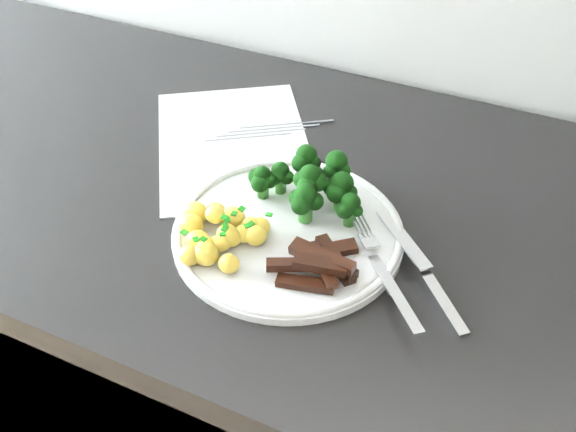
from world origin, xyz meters
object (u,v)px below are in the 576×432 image
object	(u,v)px
recipe_paper	(234,143)
potatoes	(220,232)
fork	(385,274)
knife	(431,283)
broccoli	(312,182)
beef_strips	(322,263)
plate	(288,231)
counter	(260,389)

from	to	relation	value
recipe_paper	potatoes	distance (m)	0.20
fork	knife	size ratio (longest dim) A/B	1.01
broccoli	recipe_paper	bearing A→B (deg)	151.00
recipe_paper	broccoli	xyz separation A→B (m)	(0.15, -0.08, 0.04)
broccoli	beef_strips	size ratio (longest dim) A/B	1.55
plate	broccoli	size ratio (longest dim) A/B	1.81
counter	potatoes	size ratio (longest dim) A/B	22.28
fork	counter	bearing A→B (deg)	154.86
potatoes	knife	distance (m)	0.23
recipe_paper	fork	world-z (taller)	fork
recipe_paper	plate	distance (m)	0.20
plate	beef_strips	world-z (taller)	beef_strips
plate	broccoli	xyz separation A→B (m)	(0.01, 0.05, 0.04)
plate	fork	world-z (taller)	fork
beef_strips	counter	bearing A→B (deg)	141.89
counter	potatoes	bearing A→B (deg)	-78.16
plate	beef_strips	bearing A→B (deg)	-36.11
beef_strips	knife	xyz separation A→B (m)	(0.11, 0.03, -0.01)
recipe_paper	beef_strips	bearing A→B (deg)	-41.39
plate	counter	bearing A→B (deg)	140.60
potatoes	knife	size ratio (longest dim) A/B	0.75
plate	fork	xyz separation A→B (m)	(0.12, -0.03, 0.01)
counter	plate	size ratio (longest dim) A/B	9.27
plate	knife	size ratio (longest dim) A/B	1.81
fork	knife	world-z (taller)	fork
potatoes	fork	xyz separation A→B (m)	(0.19, 0.02, -0.00)
plate	knife	distance (m)	0.17
recipe_paper	fork	distance (m)	0.31
counter	plate	bearing A→B (deg)	-39.40
recipe_paper	counter	bearing A→B (deg)	-48.44
beef_strips	knife	bearing A→B (deg)	15.85
counter	fork	distance (m)	0.53
plate	potatoes	xyz separation A→B (m)	(-0.06, -0.05, 0.01)
counter	broccoli	xyz separation A→B (m)	(0.09, -0.02, 0.50)
counter	beef_strips	bearing A→B (deg)	-38.11
broccoli	potatoes	world-z (taller)	broccoli
plate	knife	bearing A→B (deg)	-3.90
counter	recipe_paper	size ratio (longest dim) A/B	7.05
plate	beef_strips	distance (m)	0.07
recipe_paper	knife	world-z (taller)	knife
plate	fork	distance (m)	0.13
potatoes	beef_strips	distance (m)	0.12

